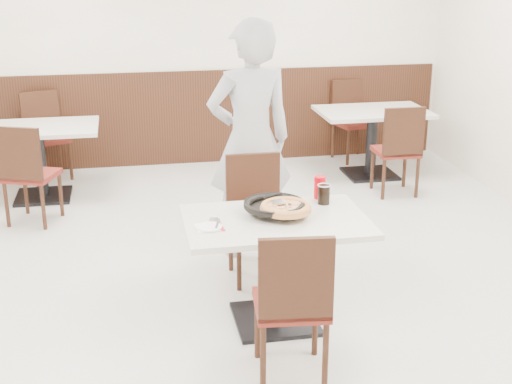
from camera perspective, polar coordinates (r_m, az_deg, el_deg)
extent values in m
plane|color=#BABAB5|center=(5.38, -0.86, -7.89)|extent=(7.00, 7.00, 0.00)
cube|color=beige|center=(8.34, -5.17, 11.69)|extent=(6.00, 0.04, 2.80)
cube|color=black|center=(8.47, -4.99, 5.95)|extent=(5.90, 0.03, 1.10)
cylinder|color=black|center=(4.70, 2.02, -1.76)|extent=(0.13, 0.13, 0.04)
cylinder|color=black|center=(4.72, 1.47, -1.33)|extent=(0.37, 0.37, 0.01)
cylinder|color=tan|center=(4.66, 2.39, -1.37)|extent=(0.35, 0.35, 0.02)
cube|color=silver|center=(4.69, 1.80, -0.80)|extent=(0.08, 0.10, 0.00)
cube|color=white|center=(4.52, -3.79, -2.82)|extent=(0.18, 0.18, 0.00)
cylinder|color=white|center=(4.51, -3.74, -2.83)|extent=(0.17, 0.17, 0.01)
cube|color=silver|center=(4.54, -3.10, -2.54)|extent=(0.06, 0.16, 0.00)
cylinder|color=black|center=(4.94, 5.45, -0.23)|extent=(0.09, 0.09, 0.13)
cylinder|color=#BE0009|center=(5.04, 5.13, 0.37)|extent=(0.08, 0.08, 0.16)
imported|color=#A5A5AA|center=(5.72, -0.47, 4.14)|extent=(0.76, 0.56, 1.94)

